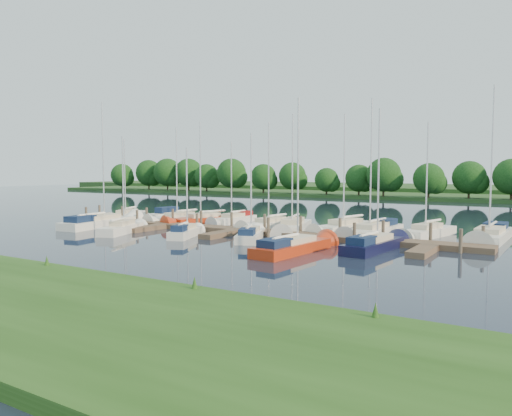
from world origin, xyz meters
The scene contains 23 objects.
ground centered at (0.00, 0.00, 0.00)m, with size 260.00×260.00×0.00m, color #17202F.
dock centered at (0.00, 7.31, 0.20)m, with size 40.00×6.00×0.40m.
mooring_pilings centered at (0.00, 8.43, 0.60)m, with size 38.24×2.84×2.00m.
far_shore centered at (0.00, 75.00, 0.30)m, with size 180.00×30.00×0.60m, color #26481C.
distant_hill centered at (0.00, 100.00, 0.70)m, with size 220.00×40.00×1.40m, color #2D5123.
treeline centered at (-3.69, 61.98, 4.18)m, with size 146.56×9.54×8.29m.
sailboat_n_0 centered at (-17.70, 11.97, 0.27)m, with size 3.53×7.09×9.09m.
motorboat centered at (-14.18, 14.44, 0.33)m, with size 2.07×5.42×1.54m.
sailboat_n_2 centered at (-10.40, 12.24, 0.27)m, with size 2.79×8.01×10.04m.
sailboat_n_3 centered at (-6.99, 11.90, 0.27)m, with size 4.32×8.17×10.48m.
sailboat_n_4 centered at (-4.84, 14.25, 0.32)m, with size 1.89×6.62×8.53m.
sailboat_n_5 centered at (0.66, 12.07, 0.27)m, with size 2.68×7.99×10.06m.
sailboat_n_6 centered at (3.49, 11.13, 0.28)m, with size 3.76×8.31×10.62m.
sailboat_n_7 centered at (7.71, 12.79, 0.28)m, with size 3.60×8.23×10.54m.
sailboat_n_8 centered at (10.34, 11.99, 0.32)m, with size 2.86×9.17×11.49m.
sailboat_n_9 centered at (14.34, 13.60, 0.28)m, with size 3.22×7.48×9.58m.
sailboat_n_10 centered at (18.89, 14.14, 0.31)m, with size 2.57×9.66×12.12m.
sailboat_s_0 centered at (-13.84, 5.01, 0.32)m, with size 3.27×9.78×12.23m.
sailboat_s_1 centered at (-8.42, 2.60, 0.28)m, with size 3.33×6.57×8.63m.
sailboat_s_2 centered at (-2.25, 3.56, 0.32)m, with size 2.96×5.68×7.51m.
sailboat_s_3 centered at (3.08, 4.86, 0.31)m, with size 3.79×6.51×8.55m.
sailboat_s_4 centered at (8.67, 1.39, 0.31)m, with size 2.56×8.30×10.43m.
sailboat_s_5 centered at (12.90, 4.92, 0.32)m, with size 2.42×7.75×9.85m.
Camera 1 is at (23.49, -27.44, 5.40)m, focal length 35.00 mm.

